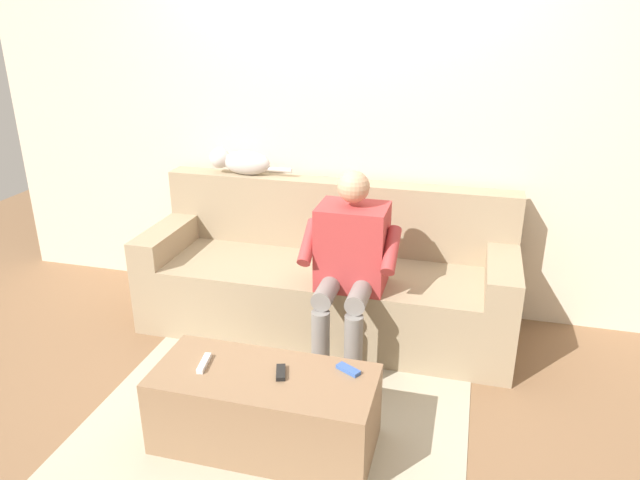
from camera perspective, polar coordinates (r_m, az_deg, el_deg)
The scene contains 10 objects.
ground_plane at distance 3.33m, azimuth -2.55°, elevation -14.04°, with size 8.00×8.00×0.00m, color #846042.
back_wall at distance 3.89m, azimuth 2.30°, elevation 10.98°, with size 5.00×0.06×2.45m, color beige.
couch at distance 3.78m, azimuth 0.68°, elevation -3.91°, with size 2.30×0.77×0.90m.
coffee_table at distance 2.89m, azimuth -5.31°, elevation -15.86°, with size 1.03×0.45×0.38m.
person_solo_seated at distance 3.30m, azimuth 2.89°, elevation -1.73°, with size 0.54×0.55×1.12m.
cat_on_backrest at distance 3.98m, azimuth -7.72°, elevation 7.49°, with size 0.57×0.13×0.17m.
remote_white at distance 2.87m, azimuth -11.08°, elevation -11.53°, with size 0.15×0.03×0.02m, color white.
remote_blue at distance 2.78m, azimuth 2.74°, elevation -12.32°, with size 0.12×0.04×0.02m, color #3860B7.
remote_black at distance 2.77m, azimuth -3.79°, elevation -12.57°, with size 0.11×0.04×0.02m, color black.
floor_rug at distance 3.12m, azimuth -4.18°, elevation -16.93°, with size 1.87×1.68×0.01m, color #B7AD93.
Camera 1 is at (-0.83, 3.18, 1.95)m, focal length 33.32 mm.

